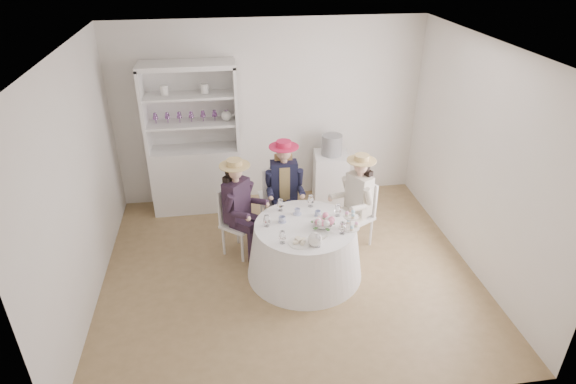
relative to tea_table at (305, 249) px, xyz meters
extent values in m
plane|color=olive|center=(-0.18, 0.07, -0.34)|extent=(4.50, 4.50, 0.00)
plane|color=white|center=(-0.18, 0.07, 2.36)|extent=(4.50, 4.50, 0.00)
plane|color=silver|center=(-0.18, 2.07, 1.01)|extent=(4.50, 0.00, 4.50)
plane|color=silver|center=(-0.18, -1.93, 1.01)|extent=(4.50, 0.00, 4.50)
plane|color=silver|center=(-2.43, 0.07, 1.01)|extent=(0.00, 4.50, 4.50)
plane|color=silver|center=(2.07, 0.07, 1.01)|extent=(0.00, 4.50, 4.50)
cone|color=white|center=(0.00, 0.00, -0.01)|extent=(1.40, 1.40, 0.67)
cylinder|color=white|center=(0.00, 0.00, 0.34)|extent=(1.20, 1.20, 0.02)
cube|color=silver|center=(-1.30, 1.82, 0.14)|extent=(1.38, 0.90, 0.97)
cube|color=silver|center=(-1.30, 2.04, 1.22)|extent=(1.23, 0.48, 1.19)
cube|color=silver|center=(-1.30, 1.82, 1.81)|extent=(1.38, 0.90, 0.06)
cube|color=silver|center=(-1.92, 1.82, 1.22)|extent=(0.21, 0.47, 1.19)
cube|color=silver|center=(-0.67, 1.82, 1.22)|extent=(0.21, 0.47, 1.19)
cube|color=silver|center=(-1.30, 1.82, 1.01)|extent=(1.28, 0.82, 0.03)
cube|color=silver|center=(-1.30, 1.82, 1.40)|extent=(1.28, 0.82, 0.03)
sphere|color=white|center=(-0.81, 1.82, 1.09)|extent=(0.15, 0.15, 0.15)
cube|color=silver|center=(0.71, 1.75, 0.05)|extent=(0.55, 0.55, 0.77)
cylinder|color=black|center=(0.71, 1.75, 0.58)|extent=(0.33, 0.33, 0.30)
cube|color=silver|center=(-0.75, 0.54, 0.08)|extent=(0.53, 0.53, 0.04)
cylinder|color=silver|center=(-0.74, 0.33, -0.13)|extent=(0.03, 0.03, 0.41)
cylinder|color=silver|center=(-0.54, 0.56, -0.13)|extent=(0.03, 0.03, 0.41)
cylinder|color=silver|center=(-0.97, 0.53, -0.13)|extent=(0.03, 0.03, 0.41)
cylinder|color=silver|center=(-0.77, 0.76, -0.13)|extent=(0.03, 0.03, 0.41)
cube|color=silver|center=(-0.88, 0.65, 0.34)|extent=(0.25, 0.29, 0.47)
cube|color=black|center=(-0.77, 0.56, 0.43)|extent=(0.36, 0.38, 0.55)
cube|color=black|center=(-0.72, 0.41, 0.16)|extent=(0.32, 0.30, 0.11)
cylinder|color=black|center=(-0.62, 0.32, -0.13)|extent=(0.09, 0.09, 0.43)
cylinder|color=black|center=(-0.86, 0.38, 0.50)|extent=(0.18, 0.17, 0.26)
cube|color=black|center=(-0.61, 0.53, 0.16)|extent=(0.32, 0.30, 0.11)
cylinder|color=black|center=(-0.51, 0.45, -0.13)|extent=(0.09, 0.09, 0.43)
cylinder|color=black|center=(-0.61, 0.68, 0.50)|extent=(0.18, 0.17, 0.26)
cylinder|color=#D8A889|center=(-0.77, 0.56, 0.72)|extent=(0.08, 0.08, 0.08)
sphere|color=#D8A889|center=(-0.77, 0.56, 0.82)|extent=(0.18, 0.18, 0.18)
sphere|color=black|center=(-0.80, 0.58, 0.81)|extent=(0.18, 0.18, 0.18)
cube|color=black|center=(-0.82, 0.60, 0.59)|extent=(0.20, 0.22, 0.36)
cylinder|color=tan|center=(-0.77, 0.56, 0.91)|extent=(0.38, 0.38, 0.01)
cylinder|color=tan|center=(-0.77, 0.56, 0.95)|extent=(0.19, 0.19, 0.08)
cube|color=silver|center=(-0.12, 0.92, 0.10)|extent=(0.40, 0.40, 0.04)
cylinder|color=silver|center=(-0.28, 0.77, -0.13)|extent=(0.03, 0.03, 0.43)
cylinder|color=silver|center=(0.03, 0.76, -0.13)|extent=(0.03, 0.03, 0.43)
cylinder|color=silver|center=(-0.27, 1.08, -0.13)|extent=(0.03, 0.03, 0.43)
cylinder|color=silver|center=(0.04, 1.07, -0.13)|extent=(0.03, 0.03, 0.43)
cube|color=silver|center=(-0.12, 1.10, 0.36)|extent=(0.37, 0.04, 0.48)
cube|color=black|center=(-0.12, 0.94, 0.45)|extent=(0.35, 0.20, 0.56)
cube|color=tan|center=(-0.12, 0.94, 0.45)|extent=(0.14, 0.22, 0.48)
cube|color=black|center=(-0.21, 0.81, 0.17)|extent=(0.14, 0.33, 0.12)
cylinder|color=black|center=(-0.22, 0.67, -0.12)|extent=(0.10, 0.10, 0.45)
cylinder|color=black|center=(-0.32, 0.91, 0.52)|extent=(0.09, 0.17, 0.27)
cube|color=black|center=(-0.04, 0.80, 0.17)|extent=(0.14, 0.33, 0.12)
cylinder|color=black|center=(-0.04, 0.67, -0.12)|extent=(0.10, 0.10, 0.45)
cylinder|color=black|center=(0.08, 0.90, 0.52)|extent=(0.09, 0.17, 0.27)
cylinder|color=#D8A889|center=(-0.12, 0.94, 0.75)|extent=(0.09, 0.09, 0.08)
sphere|color=#D8A889|center=(-0.12, 0.94, 0.86)|extent=(0.18, 0.18, 0.18)
sphere|color=tan|center=(-0.12, 0.98, 0.85)|extent=(0.18, 0.18, 0.18)
cube|color=tan|center=(-0.12, 1.02, 0.62)|extent=(0.24, 0.08, 0.37)
cylinder|color=#C41D44|center=(-0.12, 0.94, 0.95)|extent=(0.39, 0.39, 0.01)
cylinder|color=#C41D44|center=(-0.12, 0.94, 0.99)|extent=(0.19, 0.19, 0.08)
cube|color=silver|center=(0.77, 0.51, 0.07)|extent=(0.50, 0.50, 0.04)
cylinder|color=silver|center=(0.57, 0.57, -0.14)|extent=(0.03, 0.03, 0.41)
cylinder|color=silver|center=(0.72, 0.31, -0.14)|extent=(0.03, 0.03, 0.41)
cylinder|color=silver|center=(0.83, 0.72, -0.14)|extent=(0.03, 0.03, 0.41)
cylinder|color=silver|center=(0.97, 0.46, -0.14)|extent=(0.03, 0.03, 0.41)
cube|color=silver|center=(0.92, 0.60, 0.32)|extent=(0.19, 0.32, 0.46)
cube|color=beige|center=(0.79, 0.52, 0.41)|extent=(0.32, 0.38, 0.53)
cube|color=beige|center=(0.64, 0.53, 0.15)|extent=(0.33, 0.26, 0.11)
cylinder|color=beige|center=(0.52, 0.47, -0.13)|extent=(0.09, 0.09, 0.42)
cylinder|color=beige|center=(0.66, 0.67, 0.48)|extent=(0.18, 0.15, 0.25)
cube|color=beige|center=(0.72, 0.39, 0.15)|extent=(0.33, 0.26, 0.11)
cylinder|color=beige|center=(0.60, 0.33, -0.13)|extent=(0.09, 0.09, 0.42)
cylinder|color=beige|center=(0.85, 0.34, 0.48)|extent=(0.18, 0.15, 0.25)
cylinder|color=#D8A889|center=(0.79, 0.52, 0.70)|extent=(0.08, 0.08, 0.07)
sphere|color=#D8A889|center=(0.79, 0.52, 0.80)|extent=(0.18, 0.18, 0.18)
sphere|color=black|center=(0.83, 0.54, 0.79)|extent=(0.18, 0.18, 0.18)
cube|color=black|center=(0.85, 0.56, 0.57)|extent=(0.17, 0.23, 0.35)
cylinder|color=tan|center=(0.79, 0.52, 0.89)|extent=(0.37, 0.37, 0.01)
cylinder|color=tan|center=(0.79, 0.52, 0.92)|extent=(0.18, 0.18, 0.07)
cube|color=silver|center=(-0.23, 1.12, 0.12)|extent=(0.44, 0.44, 0.04)
cylinder|color=silver|center=(-0.08, 1.29, -0.12)|extent=(0.04, 0.04, 0.45)
cylinder|color=silver|center=(-0.40, 1.27, -0.12)|extent=(0.04, 0.04, 0.45)
cylinder|color=silver|center=(-0.05, 0.97, -0.12)|extent=(0.04, 0.04, 0.45)
cylinder|color=silver|center=(-0.38, 0.94, -0.12)|extent=(0.04, 0.04, 0.45)
cube|color=silver|center=(-0.22, 0.93, 0.39)|extent=(0.39, 0.06, 0.51)
imported|color=white|center=(-0.26, 0.11, 0.38)|extent=(0.09, 0.09, 0.07)
imported|color=white|center=(-0.05, 0.26, 0.38)|extent=(0.08, 0.08, 0.07)
imported|color=white|center=(0.19, 0.18, 0.38)|extent=(0.10, 0.10, 0.06)
imported|color=white|center=(0.20, -0.07, 0.38)|extent=(0.29, 0.29, 0.06)
sphere|color=pink|center=(0.25, -0.10, 0.44)|extent=(0.07, 0.07, 0.07)
sphere|color=white|center=(0.24, -0.06, 0.44)|extent=(0.07, 0.07, 0.07)
sphere|color=pink|center=(0.21, -0.04, 0.44)|extent=(0.07, 0.07, 0.07)
sphere|color=white|center=(0.17, -0.03, 0.44)|extent=(0.07, 0.07, 0.07)
sphere|color=pink|center=(0.14, -0.05, 0.44)|extent=(0.07, 0.07, 0.07)
sphere|color=white|center=(0.12, -0.08, 0.44)|extent=(0.07, 0.07, 0.07)
sphere|color=pink|center=(0.12, -0.12, 0.44)|extent=(0.07, 0.07, 0.07)
sphere|color=white|center=(0.14, -0.15, 0.44)|extent=(0.07, 0.07, 0.07)
sphere|color=pink|center=(0.17, -0.16, 0.44)|extent=(0.07, 0.07, 0.07)
sphere|color=white|center=(0.21, -0.16, 0.44)|extent=(0.07, 0.07, 0.07)
sphere|color=pink|center=(0.24, -0.13, 0.44)|extent=(0.07, 0.07, 0.07)
sphere|color=white|center=(0.03, -0.41, 0.42)|extent=(0.16, 0.16, 0.16)
cylinder|color=white|center=(0.13, -0.41, 0.43)|extent=(0.09, 0.02, 0.08)
cylinder|color=white|center=(0.03, -0.41, 0.50)|extent=(0.04, 0.04, 0.02)
cylinder|color=white|center=(-0.13, -0.36, 0.35)|extent=(0.25, 0.25, 0.01)
cube|color=beige|center=(-0.17, -0.38, 0.38)|extent=(0.06, 0.04, 0.03)
cube|color=beige|center=(-0.13, -0.36, 0.39)|extent=(0.07, 0.05, 0.03)
cube|color=beige|center=(-0.08, -0.34, 0.38)|extent=(0.07, 0.06, 0.03)
cube|color=beige|center=(-0.15, -0.32, 0.39)|extent=(0.07, 0.07, 0.03)
cube|color=beige|center=(-0.10, -0.39, 0.38)|extent=(0.06, 0.07, 0.03)
cylinder|color=white|center=(0.50, -0.13, 0.35)|extent=(0.22, 0.22, 0.01)
cylinder|color=white|center=(0.50, -0.13, 0.42)|extent=(0.02, 0.02, 0.15)
cylinder|color=white|center=(0.50, -0.13, 0.49)|extent=(0.17, 0.17, 0.01)
camera|label=1|loc=(-0.88, -4.67, 3.37)|focal=30.00mm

